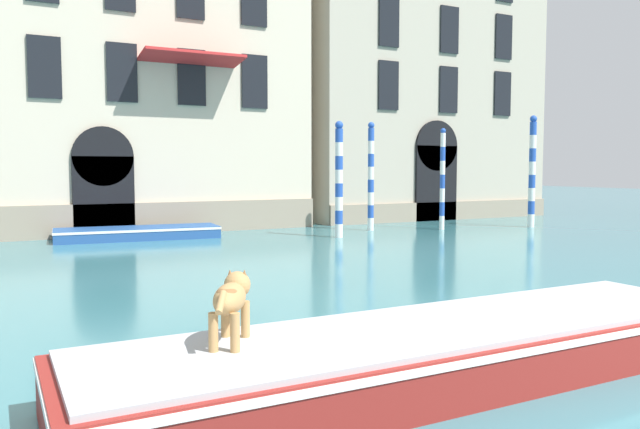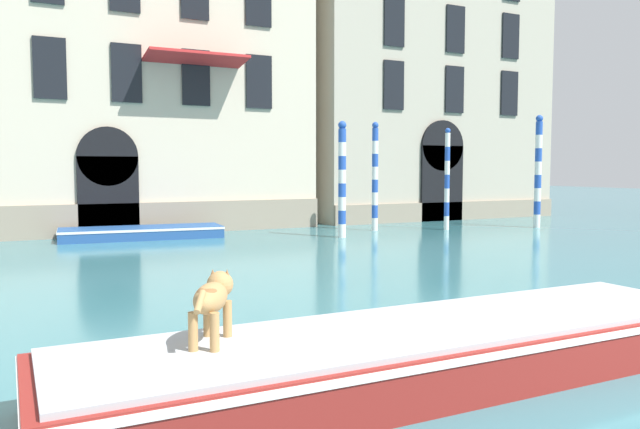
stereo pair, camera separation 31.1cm
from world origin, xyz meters
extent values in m
cube|color=gray|center=(-1.61, 20.50, 0.58)|extent=(12.36, 0.16, 1.15)
cube|color=black|center=(-3.55, 20.49, 1.40)|extent=(2.06, 0.14, 2.80)
cylinder|color=black|center=(-3.55, 20.49, 2.80)|extent=(2.06, 0.14, 2.06)
cube|color=black|center=(-5.32, 20.51, 5.71)|extent=(1.04, 0.10, 2.03)
cube|color=black|center=(-2.85, 20.51, 5.71)|extent=(1.04, 0.10, 2.03)
cube|color=black|center=(-0.37, 20.51, 5.71)|extent=(1.04, 0.10, 2.03)
cube|color=black|center=(2.10, 20.51, 5.71)|extent=(1.04, 0.10, 2.03)
cube|color=#B22323|center=(-0.52, 19.85, 6.30)|extent=(3.60, 1.40, 0.29)
cube|color=#B2A893|center=(11.55, 23.55, 7.18)|extent=(12.28, 6.00, 14.36)
cube|color=gray|center=(11.55, 20.50, 0.42)|extent=(12.28, 0.16, 0.85)
cube|color=black|center=(10.90, 20.49, 1.70)|extent=(2.27, 0.14, 3.40)
cylinder|color=black|center=(10.90, 20.49, 3.40)|extent=(2.27, 0.14, 2.27)
cube|color=black|center=(8.27, 20.51, 5.94)|extent=(1.00, 0.10, 2.09)
cube|color=black|center=(11.55, 20.51, 5.94)|extent=(1.00, 0.10, 2.09)
cube|color=black|center=(14.82, 20.51, 5.94)|extent=(1.00, 0.10, 2.09)
cube|color=black|center=(8.27, 20.51, 8.62)|extent=(1.00, 0.10, 2.09)
cube|color=black|center=(11.55, 20.51, 8.62)|extent=(1.00, 0.10, 2.09)
cube|color=black|center=(14.82, 20.51, 8.62)|extent=(1.00, 0.10, 2.09)
cube|color=maroon|center=(-2.56, 3.36, 0.29)|extent=(8.22, 2.01, 0.58)
cube|color=white|center=(-2.56, 3.36, 0.52)|extent=(8.25, 2.04, 0.08)
cube|color=#B2B7BC|center=(-2.56, 3.36, 0.61)|extent=(7.98, 1.85, 0.06)
cylinder|color=tan|center=(-4.88, 3.94, 0.83)|extent=(0.09, 0.09, 0.38)
cylinder|color=tan|center=(-4.70, 3.83, 0.83)|extent=(0.09, 0.09, 0.38)
cylinder|color=tan|center=(-5.15, 3.49, 0.83)|extent=(0.09, 0.09, 0.38)
cylinder|color=tan|center=(-4.98, 3.38, 0.83)|extent=(0.09, 0.09, 0.38)
ellipsoid|color=tan|center=(-4.93, 3.66, 1.10)|extent=(0.62, 0.75, 0.30)
ellipsoid|color=brown|center=(-4.98, 3.57, 1.18)|extent=(0.34, 0.37, 0.10)
sphere|color=tan|center=(-4.72, 3.99, 1.16)|extent=(0.28, 0.28, 0.28)
cone|color=brown|center=(-4.79, 4.03, 1.27)|extent=(0.08, 0.08, 0.11)
cone|color=brown|center=(-4.66, 3.95, 1.27)|extent=(0.08, 0.08, 0.11)
cylinder|color=tan|center=(-5.13, 3.33, 1.14)|extent=(0.18, 0.25, 0.20)
cube|color=#234C8C|center=(-2.67, 19.23, 0.20)|extent=(5.42, 2.05, 0.40)
cube|color=white|center=(-2.67, 19.23, 0.34)|extent=(5.45, 2.08, 0.08)
cube|color=#8C7251|center=(-2.67, 19.23, 0.18)|extent=(3.01, 1.44, 0.36)
cylinder|color=white|center=(12.32, 16.15, 0.27)|extent=(0.26, 0.26, 0.53)
cylinder|color=#234CAD|center=(12.32, 16.15, 0.80)|extent=(0.26, 0.26, 0.53)
cylinder|color=white|center=(12.32, 16.15, 1.33)|extent=(0.26, 0.26, 0.53)
cylinder|color=#234CAD|center=(12.32, 16.15, 1.86)|extent=(0.26, 0.26, 0.53)
cylinder|color=white|center=(12.32, 16.15, 2.39)|extent=(0.26, 0.26, 0.53)
cylinder|color=#234CAD|center=(12.32, 16.15, 2.92)|extent=(0.26, 0.26, 0.53)
cylinder|color=white|center=(12.32, 16.15, 3.45)|extent=(0.26, 0.26, 0.53)
cylinder|color=#234CAD|center=(12.32, 16.15, 3.98)|extent=(0.26, 0.26, 0.53)
sphere|color=#234CAD|center=(12.32, 16.15, 4.36)|extent=(0.28, 0.28, 0.28)
cylinder|color=white|center=(8.51, 17.07, 0.27)|extent=(0.19, 0.19, 0.53)
cylinder|color=#234CAD|center=(8.51, 17.07, 0.80)|extent=(0.19, 0.19, 0.53)
cylinder|color=white|center=(8.51, 17.07, 1.34)|extent=(0.19, 0.19, 0.53)
cylinder|color=#234CAD|center=(8.51, 17.07, 1.87)|extent=(0.19, 0.19, 0.53)
cylinder|color=white|center=(8.51, 17.07, 2.41)|extent=(0.19, 0.19, 0.53)
cylinder|color=#234CAD|center=(8.51, 17.07, 2.94)|extent=(0.19, 0.19, 0.53)
cylinder|color=white|center=(8.51, 17.07, 3.47)|extent=(0.19, 0.19, 0.53)
sphere|color=#234CAD|center=(8.51, 17.07, 3.83)|extent=(0.20, 0.20, 0.20)
cylinder|color=white|center=(3.57, 16.50, 0.23)|extent=(0.27, 0.27, 0.47)
cylinder|color=#234CAD|center=(3.57, 16.50, 0.70)|extent=(0.27, 0.27, 0.47)
cylinder|color=white|center=(3.57, 16.50, 1.17)|extent=(0.27, 0.27, 0.47)
cylinder|color=#234CAD|center=(3.57, 16.50, 1.63)|extent=(0.27, 0.27, 0.47)
cylinder|color=white|center=(3.57, 16.50, 2.10)|extent=(0.27, 0.27, 0.47)
cylinder|color=#234CAD|center=(3.57, 16.50, 2.57)|extent=(0.27, 0.27, 0.47)
cylinder|color=white|center=(3.57, 16.50, 3.04)|extent=(0.27, 0.27, 0.47)
cylinder|color=#234CAD|center=(3.57, 16.50, 3.50)|extent=(0.27, 0.27, 0.47)
sphere|color=#234CAD|center=(3.57, 16.50, 3.85)|extent=(0.28, 0.28, 0.28)
cylinder|color=white|center=(5.83, 18.01, 0.24)|extent=(0.23, 0.23, 0.49)
cylinder|color=#234CAD|center=(5.83, 18.01, 0.73)|extent=(0.23, 0.23, 0.49)
cylinder|color=white|center=(5.83, 18.01, 1.22)|extent=(0.23, 0.23, 0.49)
cylinder|color=#234CAD|center=(5.83, 18.01, 1.71)|extent=(0.23, 0.23, 0.49)
cylinder|color=white|center=(5.83, 18.01, 2.20)|extent=(0.23, 0.23, 0.49)
cylinder|color=#234CAD|center=(5.83, 18.01, 2.69)|extent=(0.23, 0.23, 0.49)
cylinder|color=white|center=(5.83, 18.01, 3.18)|extent=(0.23, 0.23, 0.49)
cylinder|color=#234CAD|center=(5.83, 18.01, 3.66)|extent=(0.23, 0.23, 0.49)
sphere|color=#234CAD|center=(5.83, 18.01, 4.01)|extent=(0.24, 0.24, 0.24)
camera|label=1|loc=(-6.96, -2.14, 2.38)|focal=35.00mm
camera|label=2|loc=(-6.69, -2.28, 2.38)|focal=35.00mm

